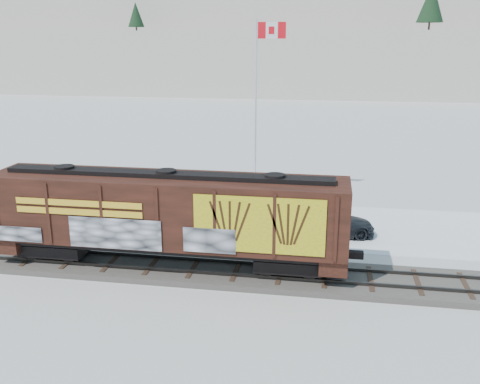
% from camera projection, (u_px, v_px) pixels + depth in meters
% --- Properties ---
extents(ground, '(500.00, 500.00, 0.00)m').
position_uv_depth(ground, '(237.00, 275.00, 24.59)').
color(ground, white).
rests_on(ground, ground).
extents(rail_track, '(50.00, 3.40, 0.43)m').
position_uv_depth(rail_track, '(237.00, 272.00, 24.55)').
color(rail_track, '#59544C').
rests_on(rail_track, ground).
extents(parking_strip, '(40.00, 8.00, 0.03)m').
position_uv_depth(parking_strip, '(258.00, 222.00, 31.69)').
color(parking_strip, white).
rests_on(parking_strip, ground).
extents(hillside, '(360.00, 110.00, 93.00)m').
position_uv_depth(hillside, '(320.00, 25.00, 153.19)').
color(hillside, white).
rests_on(hillside, ground).
extents(hopper_railcar, '(16.22, 3.06, 4.32)m').
position_uv_depth(hopper_railcar, '(168.00, 213.00, 24.31)').
color(hopper_railcar, black).
rests_on(hopper_railcar, rail_track).
extents(flagpole, '(2.30, 0.90, 11.69)m').
position_uv_depth(flagpole, '(257.00, 136.00, 35.01)').
color(flagpole, silver).
rests_on(flagpole, ground).
extents(car_silver, '(4.46, 2.42, 1.44)m').
position_uv_depth(car_silver, '(137.00, 212.00, 31.11)').
color(car_silver, '#BABDC2').
rests_on(car_silver, parking_strip).
extents(car_white, '(4.70, 2.61, 1.47)m').
position_uv_depth(car_white, '(182.00, 217.00, 30.31)').
color(car_white, white).
rests_on(car_white, parking_strip).
extents(car_dark, '(5.34, 3.14, 1.45)m').
position_uv_depth(car_dark, '(329.00, 223.00, 29.26)').
color(car_dark, '#202328').
rests_on(car_dark, parking_strip).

